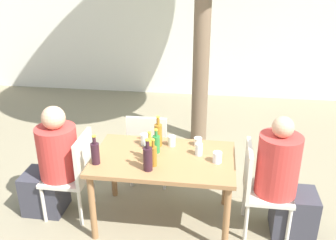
# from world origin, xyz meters

# --- Properties ---
(ground_plane) EXTENTS (30.00, 30.00, 0.00)m
(ground_plane) POSITION_xyz_m (0.00, 0.00, 0.00)
(ground_plane) COLOR gray
(cafe_building_wall) EXTENTS (10.00, 0.08, 2.80)m
(cafe_building_wall) POSITION_xyz_m (0.00, 3.87, 1.40)
(cafe_building_wall) COLOR white
(cafe_building_wall) RESTS_ON ground_plane
(dining_table_front) EXTENTS (1.33, 0.83, 0.72)m
(dining_table_front) POSITION_xyz_m (0.00, 0.00, 0.64)
(dining_table_front) COLOR #996B42
(dining_table_front) RESTS_ON ground_plane
(patio_chair_0) EXTENTS (0.44, 0.44, 0.89)m
(patio_chair_0) POSITION_xyz_m (-0.90, 0.00, 0.50)
(patio_chair_0) COLOR beige
(patio_chair_0) RESTS_ON ground_plane
(patio_chair_1) EXTENTS (0.44, 0.44, 0.89)m
(patio_chair_1) POSITION_xyz_m (0.90, 0.00, 0.50)
(patio_chair_1) COLOR beige
(patio_chair_1) RESTS_ON ground_plane
(patio_chair_2) EXTENTS (0.44, 0.44, 0.89)m
(patio_chair_2) POSITION_xyz_m (-0.27, 0.64, 0.50)
(patio_chair_2) COLOR beige
(patio_chair_2) RESTS_ON ground_plane
(person_seated_0) EXTENTS (0.60, 0.39, 1.18)m
(person_seated_0) POSITION_xyz_m (-1.13, -0.00, 0.53)
(person_seated_0) COLOR #383842
(person_seated_0) RESTS_ON ground_plane
(person_seated_1) EXTENTS (0.59, 0.38, 1.20)m
(person_seated_1) POSITION_xyz_m (1.13, -0.00, 0.54)
(person_seated_1) COLOR #383842
(person_seated_1) RESTS_ON ground_plane
(amber_bottle_0) EXTENTS (0.06, 0.06, 0.26)m
(amber_bottle_0) POSITION_xyz_m (-0.07, -0.17, 0.83)
(amber_bottle_0) COLOR #9E661E
(amber_bottle_0) RESTS_ON dining_table_front
(oil_cruet_1) EXTENTS (0.07, 0.07, 0.28)m
(oil_cruet_1) POSITION_xyz_m (-0.12, -0.07, 0.83)
(oil_cruet_1) COLOR gold
(oil_cruet_1) RESTS_ON dining_table_front
(wine_bottle_2) EXTENTS (0.08, 0.08, 0.30)m
(wine_bottle_2) POSITION_xyz_m (-0.10, -0.25, 0.84)
(wine_bottle_2) COLOR #331923
(wine_bottle_2) RESTS_ON dining_table_front
(green_bottle_3) EXTENTS (0.07, 0.07, 0.24)m
(green_bottle_3) POSITION_xyz_m (-0.08, 0.08, 0.82)
(green_bottle_3) COLOR #287A38
(green_bottle_3) RESTS_ON dining_table_front
(amber_bottle_4) EXTENTS (0.08, 0.08, 0.32)m
(amber_bottle_4) POSITION_xyz_m (-0.09, 0.23, 0.85)
(amber_bottle_4) COLOR #9E661E
(amber_bottle_4) RESTS_ON dining_table_front
(wine_bottle_5) EXTENTS (0.08, 0.08, 0.28)m
(wine_bottle_5) POSITION_xyz_m (-0.59, -0.20, 0.83)
(wine_bottle_5) COLOR #331923
(wine_bottle_5) RESTS_ON dining_table_front
(drinking_glass_0) EXTENTS (0.07, 0.07, 0.12)m
(drinking_glass_0) POSITION_xyz_m (0.32, 0.09, 0.78)
(drinking_glass_0) COLOR silver
(drinking_glass_0) RESTS_ON dining_table_front
(drinking_glass_1) EXTENTS (0.08, 0.08, 0.11)m
(drinking_glass_1) POSITION_xyz_m (-0.23, 0.22, 0.78)
(drinking_glass_1) COLOR silver
(drinking_glass_1) RESTS_ON dining_table_front
(drinking_glass_2) EXTENTS (0.08, 0.08, 0.10)m
(drinking_glass_2) POSITION_xyz_m (0.50, -0.03, 0.77)
(drinking_glass_2) COLOR white
(drinking_glass_2) RESTS_ON dining_table_front
(drinking_glass_3) EXTENTS (0.08, 0.08, 0.10)m
(drinking_glass_3) POSITION_xyz_m (0.04, 0.24, 0.78)
(drinking_glass_3) COLOR silver
(drinking_glass_3) RESTS_ON dining_table_front
(drinking_glass_4) EXTENTS (0.08, 0.08, 0.08)m
(drinking_glass_4) POSITION_xyz_m (0.30, 0.28, 0.77)
(drinking_glass_4) COLOR silver
(drinking_glass_4) RESTS_ON dining_table_front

